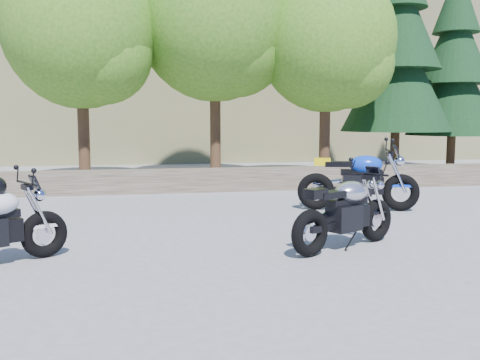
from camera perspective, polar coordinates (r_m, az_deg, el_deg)
The scene contains 10 objects.
ground at distance 6.66m, azimuth -0.08°, elevation -7.42°, with size 90.00×90.00×0.00m, color slate.
stone_wall at distance 11.99m, azimuth -4.98°, elevation -0.03°, with size 22.00×0.55×0.50m, color #473A2F.
hillside at distance 35.11m, azimuth -3.93°, elevation 16.11°, with size 80.00×30.00×15.00m, color brown.
tree_decid_left at distance 13.69m, azimuth -16.22°, elevation 14.76°, with size 3.67×3.67×5.62m.
tree_decid_mid at distance 14.26m, azimuth -2.23°, elevation 16.31°, with size 4.08×4.08×6.24m.
tree_decid_right at distance 14.29m, azimuth 9.68°, elevation 14.01°, with size 3.54×3.54×5.41m.
conifer_near at distance 16.46m, azimuth 16.49°, elevation 13.46°, with size 3.17×3.17×7.06m.
conifer_far at distance 18.01m, azimuth 21.91°, elevation 11.32°, with size 2.82×2.82×6.27m.
silver_bike at distance 6.75m, azimuth 11.23°, elevation -3.46°, with size 1.67×1.00×0.92m.
blue_bike at distance 9.64m, azimuth 12.58°, elevation -0.11°, with size 2.08×0.88×1.07m.
Camera 1 is at (-1.20, -6.35, 1.59)m, focal length 40.00 mm.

